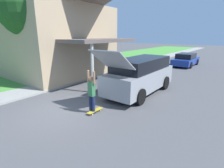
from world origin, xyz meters
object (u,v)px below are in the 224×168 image
object	(u,v)px
suv_parked	(140,75)
car_down_street	(186,60)
skateboarder	(92,92)
lawn_tree_near	(28,8)
skateboard	(95,111)

from	to	relation	value
suv_parked	car_down_street	world-z (taller)	suv_parked
car_down_street	skateboarder	xyz separation A→B (m)	(0.25, -14.83, 0.30)
lawn_tree_near	skateboarder	world-z (taller)	lawn_tree_near
lawn_tree_near	skateboarder	size ratio (longest dim) A/B	3.65
car_down_street	skateboard	size ratio (longest dim) A/B	5.54
car_down_street	skateboarder	distance (m)	14.83
skateboarder	skateboard	bearing A→B (deg)	50.22
car_down_street	skateboard	distance (m)	14.75
lawn_tree_near	skateboarder	distance (m)	7.65
suv_parked	car_down_street	xyz separation A→B (m)	(-0.53, 11.16, -0.41)
skateboarder	skateboard	xyz separation A→B (m)	(0.07, 0.09, -0.86)
car_down_street	suv_parked	bearing A→B (deg)	-87.29
lawn_tree_near	skateboarder	xyz separation A→B (m)	(6.46, -1.17, -3.93)
suv_parked	skateboarder	world-z (taller)	suv_parked
car_down_street	skateboard	bearing A→B (deg)	-88.74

